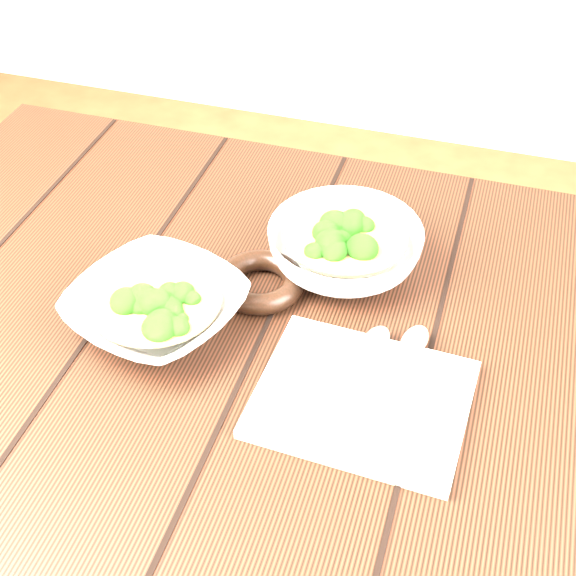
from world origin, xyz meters
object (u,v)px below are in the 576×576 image
at_px(trivet, 260,282).
at_px(napkin, 362,399).
at_px(soup_bowl_back, 345,247).
at_px(soup_bowl_front, 156,307).
at_px(table, 282,394).

xyz_separation_m(trivet, napkin, (0.17, -0.15, -0.01)).
height_order(soup_bowl_back, trivet, soup_bowl_back).
height_order(soup_bowl_front, soup_bowl_back, soup_bowl_back).
relative_size(soup_bowl_back, trivet, 2.15).
xyz_separation_m(soup_bowl_front, trivet, (0.10, 0.09, -0.01)).
height_order(table, soup_bowl_front, soup_bowl_front).
height_order(soup_bowl_front, napkin, soup_bowl_front).
bearing_deg(trivet, table, -51.85).
xyz_separation_m(soup_bowl_back, napkin, (0.08, -0.22, -0.03)).
xyz_separation_m(soup_bowl_front, soup_bowl_back, (0.19, 0.17, 0.01)).
bearing_deg(table, soup_bowl_back, 72.30).
relative_size(soup_bowl_front, soup_bowl_back, 1.02).
bearing_deg(soup_bowl_front, napkin, -10.67).
distance_m(soup_bowl_front, soup_bowl_back, 0.26).
bearing_deg(trivet, soup_bowl_back, 39.36).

